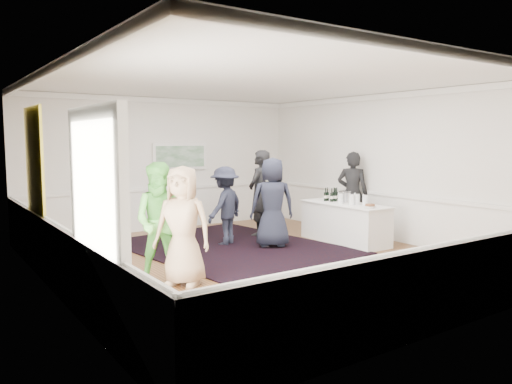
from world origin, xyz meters
TOP-DOWN VIEW (x-y plane):
  - floor at (0.00, 0.00)m, footprint 8.00×8.00m
  - ceiling at (0.00, 0.00)m, footprint 7.00×8.00m
  - wall_left at (-3.50, 0.00)m, footprint 0.02×8.00m
  - wall_right at (3.50, 0.00)m, footprint 0.02×8.00m
  - wall_back at (0.00, 4.00)m, footprint 7.00×0.02m
  - wall_front at (0.00, -4.00)m, footprint 7.00×0.02m
  - wainscoting at (0.00, 0.00)m, footprint 7.00×8.00m
  - mirror at (-3.45, 1.30)m, footprint 0.05×1.25m
  - doorway at (-3.45, -1.90)m, footprint 0.10×1.78m
  - landscape_painting at (0.40, 3.95)m, footprint 1.44×0.06m
  - area_rug at (0.20, 1.18)m, footprint 4.03×4.98m
  - serving_table at (2.48, 0.29)m, footprint 0.80×2.08m
  - bartender at (3.20, 0.79)m, footprint 0.78×0.84m
  - guest_tan at (-1.78, -0.62)m, footprint 1.02×1.04m
  - guest_green at (-1.95, -0.25)m, footprint 1.14×1.10m
  - guest_lilac at (-0.94, 1.16)m, footprint 0.90×0.80m
  - guest_dark_a at (0.25, 1.54)m, footprint 1.22×1.01m
  - guest_dark_b at (1.40, 1.93)m, footprint 0.85×0.77m
  - guest_navy at (0.92, 0.78)m, footprint 1.06×0.90m
  - wine_bottles at (2.53, 0.75)m, footprint 0.33×0.26m
  - juice_pitchers at (2.47, 0.02)m, footprint 0.35×0.63m
  - ice_bucket at (2.58, 0.40)m, footprint 0.26×0.26m
  - nut_bowl at (2.37, -0.52)m, footprint 0.23×0.23m

SIDE VIEW (x-z plane):
  - floor at x=0.00m, z-range 0.00..0.00m
  - area_rug at x=0.20m, z-range 0.00..0.02m
  - serving_table at x=2.48m, z-range 0.00..0.85m
  - wainscoting at x=0.00m, z-range 0.00..1.00m
  - guest_lilac at x=-0.94m, z-range 0.00..1.46m
  - guest_dark_a at x=0.25m, z-range 0.00..1.64m
  - nut_bowl at x=2.37m, z-range 0.84..0.92m
  - guest_tan at x=-1.78m, z-range 0.00..1.81m
  - guest_navy at x=0.92m, z-range 0.00..1.84m
  - guest_green at x=-1.95m, z-range 0.00..1.85m
  - ice_bucket at x=2.58m, z-range 0.83..1.08m
  - juice_pitchers at x=2.47m, z-range 0.84..1.08m
  - bartender at x=3.20m, z-range 0.00..1.93m
  - guest_dark_b at x=1.40m, z-range 0.00..1.96m
  - wine_bottles at x=2.53m, z-range 0.84..1.15m
  - doorway at x=-3.45m, z-range 0.14..2.70m
  - wall_left at x=-3.50m, z-range 0.00..3.20m
  - wall_right at x=3.50m, z-range 0.00..3.20m
  - wall_back at x=0.00m, z-range 0.00..3.20m
  - wall_front at x=0.00m, z-range 0.00..3.20m
  - landscape_painting at x=0.40m, z-range 1.45..2.11m
  - mirror at x=-3.45m, z-range 0.88..2.73m
  - ceiling at x=0.00m, z-range 3.19..3.21m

